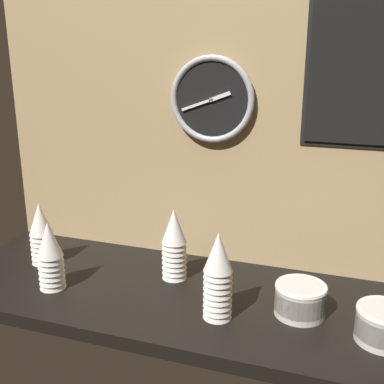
% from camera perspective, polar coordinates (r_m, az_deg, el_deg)
% --- Properties ---
extents(ground_plane, '(1.60, 0.56, 0.04)m').
position_cam_1_polar(ground_plane, '(1.48, 1.00, -12.57)').
color(ground_plane, black).
extents(wall_tiled_back, '(1.60, 0.03, 1.05)m').
position_cam_1_polar(wall_tiled_back, '(1.55, 4.18, 10.17)').
color(wall_tiled_back, tan).
rests_on(wall_tiled_back, ground_plane).
extents(cup_stack_center, '(0.08, 0.08, 0.23)m').
position_cam_1_polar(cup_stack_center, '(1.51, -2.13, -6.18)').
color(cup_stack_center, white).
rests_on(cup_stack_center, ground_plane).
extents(cup_stack_left, '(0.08, 0.08, 0.21)m').
position_cam_1_polar(cup_stack_left, '(1.51, -16.47, -7.21)').
color(cup_stack_left, white).
rests_on(cup_stack_left, ground_plane).
extents(cup_stack_far_left, '(0.08, 0.08, 0.21)m').
position_cam_1_polar(cup_stack_far_left, '(1.69, -17.44, -4.69)').
color(cup_stack_far_left, white).
rests_on(cup_stack_far_left, ground_plane).
extents(cup_stack_center_right, '(0.08, 0.08, 0.25)m').
position_cam_1_polar(cup_stack_center_right, '(1.29, 3.08, -9.89)').
color(cup_stack_center_right, white).
rests_on(cup_stack_center_right, ground_plane).
extents(bowl_stack_right, '(0.14, 0.14, 0.09)m').
position_cam_1_polar(bowl_stack_right, '(1.37, 12.72, -12.22)').
color(bowl_stack_right, beige).
rests_on(bowl_stack_right, ground_plane).
extents(bowl_stack_far_right, '(0.14, 0.14, 0.09)m').
position_cam_1_polar(bowl_stack_far_right, '(1.32, 21.81, -14.29)').
color(bowl_stack_far_right, beige).
rests_on(bowl_stack_far_right, ground_plane).
extents(wall_clock, '(0.27, 0.03, 0.27)m').
position_cam_1_polar(wall_clock, '(1.53, 2.37, 10.90)').
color(wall_clock, black).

